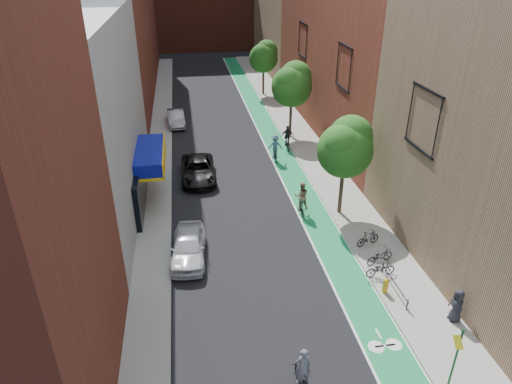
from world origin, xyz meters
name	(u,v)px	position (x,y,z in m)	size (l,w,h in m)	color
ground	(288,340)	(0.00, 0.00, 0.00)	(160.00, 160.00, 0.00)	black
bike_lane	(269,130)	(4.00, 26.00, 0.01)	(2.00, 68.00, 0.01)	#167E54
sidewalk_left	(161,136)	(-6.00, 26.00, 0.07)	(2.00, 68.00, 0.15)	gray
sidewalk_right	(294,128)	(6.50, 26.00, 0.07)	(3.00, 68.00, 0.15)	gray
building_left_white	(63,117)	(-11.00, 14.00, 6.00)	(8.00, 20.00, 12.00)	silver
building_right_mid_red	(362,3)	(12.00, 26.00, 11.00)	(8.00, 28.00, 22.00)	maroon
building_right_far_tan	(295,2)	(12.00, 50.00, 9.00)	(8.00, 20.00, 18.00)	#8C6B4C
tree_near	(346,146)	(5.65, 10.02, 4.66)	(3.40, 3.36, 6.42)	#332619
tree_mid	(292,83)	(5.65, 24.02, 4.89)	(3.55, 3.53, 6.74)	#332619
tree_far	(264,56)	(5.65, 38.02, 4.50)	(3.30, 3.25, 6.21)	#332619
sign_pole	(456,356)	(5.38, -3.50, 1.84)	(0.13, 0.71, 3.00)	#194C26
parked_car_white	(188,246)	(-4.02, 6.71, 0.76)	(1.80, 4.47, 1.52)	silver
parked_car_black	(198,170)	(-3.03, 16.57, 0.74)	(2.44, 5.29, 1.47)	black
parked_car_silver	(176,118)	(-4.57, 28.86, 0.72)	(1.53, 4.38, 1.44)	gray
cyclist_lead	(302,378)	(-0.06, -2.61, 0.69)	(0.76, 1.91, 2.09)	black
cyclist_lane_near	(302,200)	(3.20, 10.41, 0.95)	(0.95, 1.69, 2.18)	black
cyclist_lane_mid	(288,141)	(4.70, 21.06, 0.81)	(1.06, 1.70, 2.10)	black
cyclist_lane_far	(275,149)	(3.20, 18.92, 1.00)	(1.24, 1.75, 2.20)	black
parked_bike_near	(380,269)	(5.56, 3.39, 0.57)	(0.56, 1.60, 0.84)	black
parked_bike_mid	(368,238)	(5.98, 6.14, 0.60)	(0.43, 1.51, 0.91)	black
parked_bike_far	(380,256)	(5.97, 4.45, 0.58)	(0.58, 1.65, 0.87)	black
pedestrian	(457,306)	(7.60, -0.14, 0.97)	(0.80, 0.52, 1.64)	black
fire_hydrant	(386,285)	(5.30, 2.13, 0.58)	(0.28, 0.28, 0.81)	orange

